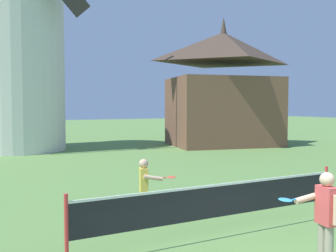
{
  "coord_description": "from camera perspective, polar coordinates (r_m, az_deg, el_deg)",
  "views": [
    {
      "loc": [
        -4.08,
        -3.14,
        2.37
      ],
      "look_at": [
        -0.2,
        4.34,
        1.92
      ],
      "focal_mm": 40.76,
      "sensor_mm": 36.0,
      "label": 1
    }
  ],
  "objects": [
    {
      "name": "tennis_net",
      "position": [
        6.92,
        7.78,
        -11.02
      ],
      "size": [
        5.45,
        0.06,
        1.1
      ],
      "color": "red",
      "rests_on": "ground_plane"
    },
    {
      "name": "windmill",
      "position": [
        22.08,
        -21.88,
        14.98
      ],
      "size": [
        6.86,
        5.64,
        13.63
      ],
      "color": "silver",
      "rests_on": "ground_plane"
    },
    {
      "name": "parked_car_red",
      "position": [
        30.04,
        -20.57,
        -0.1
      ],
      "size": [
        4.37,
        2.34,
        1.56
      ],
      "color": "red",
      "rests_on": "ground_plane"
    },
    {
      "name": "chapel",
      "position": [
        22.99,
        8.23,
        5.31
      ],
      "size": [
        7.12,
        5.82,
        7.6
      ],
      "color": "brown",
      "rests_on": "ground_plane"
    },
    {
      "name": "player_far",
      "position": [
        7.93,
        -3.49,
        -8.9
      ],
      "size": [
        0.71,
        0.66,
        1.28
      ],
      "color": "#333338",
      "rests_on": "ground_plane"
    },
    {
      "name": "player_near",
      "position": [
        6.15,
        22.42,
        -12.03
      ],
      "size": [
        0.76,
        0.64,
        1.4
      ],
      "color": "#9E937F",
      "rests_on": "ground_plane"
    }
  ]
}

